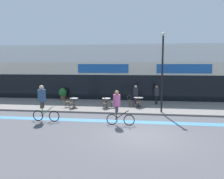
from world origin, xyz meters
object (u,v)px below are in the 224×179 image
(cafe_chair_1_side, at_px, (114,101))
(pedestrian_near_end, at_px, (157,93))
(cafe_chair_2_side, at_px, (131,100))
(cafe_chair_0_side, at_px, (66,101))
(pedestrian_far_end, at_px, (136,93))
(cyclist_0, at_px, (43,100))
(bistro_table_0, at_px, (74,101))
(cafe_chair_0_near, at_px, (71,102))
(bistro_table_1, at_px, (106,101))
(cyclist_1, at_px, (118,105))
(cafe_chair_1_near, at_px, (105,102))
(planter_pot, at_px, (63,93))
(lamp_post, at_px, (162,67))
(cafe_chair_2_near, at_px, (138,102))
(bistro_table_2, at_px, (138,100))

(cafe_chair_1_side, xyz_separation_m, pedestrian_near_end, (3.41, 1.96, 0.43))
(cafe_chair_1_side, xyz_separation_m, cafe_chair_2_side, (1.26, 0.63, 0.00))
(cafe_chair_2_side, bearing_deg, cafe_chair_0_side, -161.26)
(pedestrian_far_end, bearing_deg, cyclist_0, 31.11)
(bistro_table_0, xyz_separation_m, cyclist_0, (-0.74, -3.97, 0.70))
(cafe_chair_0_near, bearing_deg, bistro_table_1, -69.09)
(cafe_chair_0_near, distance_m, cafe_chair_0_side, 0.88)
(pedestrian_near_end, bearing_deg, pedestrian_far_end, -154.03)
(cyclist_1, relative_size, pedestrian_near_end, 1.27)
(bistro_table_1, bearing_deg, cafe_chair_0_side, -175.06)
(pedestrian_near_end, relative_size, pedestrian_far_end, 0.97)
(cafe_chair_0_side, height_order, cyclist_0, cyclist_0)
(bistro_table_1, relative_size, cafe_chair_0_side, 0.81)
(cafe_chair_1_near, height_order, pedestrian_near_end, pedestrian_near_end)
(cyclist_1, bearing_deg, cyclist_0, 177.48)
(bistro_table_1, height_order, planter_pot, planter_pot)
(lamp_post, xyz_separation_m, pedestrian_near_end, (-0.14, 3.12, -2.26))
(cafe_chair_0_side, relative_size, planter_pot, 0.80)
(cafe_chair_2_near, xyz_separation_m, cyclist_1, (-1.13, -4.53, 0.56))
(lamp_post, relative_size, pedestrian_near_end, 3.50)
(bistro_table_0, bearing_deg, cafe_chair_0_near, -90.19)
(bistro_table_2, relative_size, cafe_chair_0_side, 0.85)
(cafe_chair_1_near, bearing_deg, cafe_chair_2_near, -72.61)
(cafe_chair_0_near, distance_m, lamp_post, 7.25)
(bistro_table_0, height_order, pedestrian_near_end, pedestrian_near_end)
(bistro_table_1, height_order, cafe_chair_0_side, cafe_chair_0_side)
(cafe_chair_1_side, relative_size, pedestrian_near_end, 0.56)
(cafe_chair_1_side, bearing_deg, cafe_chair_1_near, 43.50)
(bistro_table_0, distance_m, bistro_table_1, 2.57)
(cafe_chair_1_near, bearing_deg, pedestrian_near_end, -53.85)
(planter_pot, bearing_deg, cafe_chair_2_side, -20.88)
(cafe_chair_2_near, xyz_separation_m, lamp_post, (1.66, -1.16, 2.69))
(bistro_table_0, bearing_deg, cafe_chair_2_near, 3.06)
(bistro_table_1, distance_m, cafe_chair_1_near, 0.63)
(cafe_chair_0_near, distance_m, cafe_chair_1_side, 3.31)
(bistro_table_1, bearing_deg, planter_pot, 146.31)
(cafe_chair_1_side, height_order, pedestrian_near_end, pedestrian_near_end)
(bistro_table_2, xyz_separation_m, cafe_chair_0_near, (-5.07, -1.52, -0.03))
(bistro_table_0, xyz_separation_m, cafe_chair_2_near, (5.07, 0.27, -0.00))
(cyclist_0, distance_m, pedestrian_near_end, 9.60)
(bistro_table_0, bearing_deg, cafe_chair_1_side, 4.95)
(cafe_chair_0_side, height_order, lamp_post, lamp_post)
(cyclist_0, bearing_deg, pedestrian_near_end, 42.49)
(cyclist_0, height_order, pedestrian_far_end, cyclist_0)
(bistro_table_0, xyz_separation_m, lamp_post, (6.72, -0.89, 2.69))
(lamp_post, distance_m, pedestrian_near_end, 3.86)
(cafe_chair_0_side, xyz_separation_m, lamp_post, (7.35, -0.89, 2.69))
(bistro_table_1, relative_size, bistro_table_2, 0.96)
(bistro_table_2, height_order, cyclist_0, cyclist_0)
(pedestrian_far_end, bearing_deg, lamp_post, 108.07)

